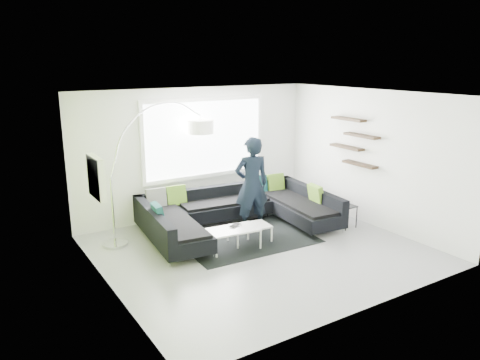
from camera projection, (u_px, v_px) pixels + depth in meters
name	position (u px, v px, depth m)	size (l,w,h in m)	color
ground	(260.00, 250.00, 8.53)	(5.50, 5.50, 0.00)	gray
room_shell	(256.00, 150.00, 8.26)	(5.54, 5.04, 2.82)	white
sectional_sofa	(239.00, 214.00, 9.42)	(3.93, 2.66, 0.80)	black
rug	(245.00, 238.00, 9.06)	(2.49, 1.81, 0.01)	black
coffee_table	(242.00, 236.00, 8.68)	(1.19, 0.69, 0.39)	silver
arc_lamp	(111.00, 178.00, 8.41)	(2.42, 0.88, 2.58)	white
side_table	(346.00, 216.00, 9.63)	(0.34, 0.34, 0.47)	black
person	(252.00, 185.00, 9.26)	(0.78, 0.60, 1.92)	black
laptop	(237.00, 226.00, 8.61)	(0.33, 0.29, 0.02)	black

